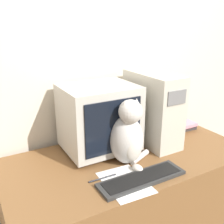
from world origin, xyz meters
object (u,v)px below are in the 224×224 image
object	(u,v)px
keyboard	(142,178)
pen	(102,178)
crt_monitor	(99,118)
book_stack	(181,124)
cat	(128,136)
computer_tower	(152,108)

from	to	relation	value
keyboard	pen	xyz separation A→B (m)	(-0.18, 0.11, -0.01)
crt_monitor	book_stack	size ratio (longest dim) A/B	2.11
cat	book_stack	bearing A→B (deg)	19.78
book_stack	keyboard	bearing A→B (deg)	-147.55
crt_monitor	cat	distance (m)	0.24
crt_monitor	keyboard	world-z (taller)	crt_monitor
computer_tower	book_stack	distance (m)	0.43
book_stack	pen	size ratio (longest dim) A/B	1.32
crt_monitor	keyboard	xyz separation A→B (m)	(0.04, -0.42, -0.21)
crt_monitor	cat	world-z (taller)	crt_monitor
cat	pen	world-z (taller)	cat
book_stack	pen	xyz separation A→B (m)	(-0.88, -0.33, -0.02)
keyboard	book_stack	xyz separation A→B (m)	(0.70, 0.45, 0.02)
crt_monitor	cat	xyz separation A→B (m)	(0.07, -0.23, -0.05)
keyboard	cat	distance (m)	0.25
computer_tower	keyboard	distance (m)	0.55
computer_tower	cat	bearing A→B (deg)	-150.73
pen	keyboard	bearing A→B (deg)	-32.47
cat	book_stack	xyz separation A→B (m)	(0.67, 0.26, -0.14)
computer_tower	pen	size ratio (longest dim) A/B	3.02
keyboard	computer_tower	bearing A→B (deg)	47.27
book_stack	pen	world-z (taller)	book_stack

